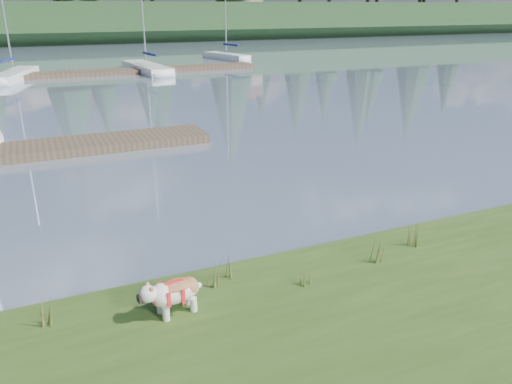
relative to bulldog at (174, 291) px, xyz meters
name	(u,v)px	position (x,y,z in m)	size (l,w,h in m)	color
ground	(57,77)	(0.21, 32.62, -0.72)	(200.00, 200.00, 0.00)	gray
ridge	(36,23)	(0.21, 75.62, 1.78)	(200.00, 20.00, 5.00)	#1B3319
bulldog	(174,291)	(0.00, 0.00, 0.00)	(1.01, 0.50, 0.60)	silver
dock_far	(86,73)	(2.21, 32.62, -0.57)	(26.00, 2.20, 0.30)	#4C3D2C
sailboat_bg_2	(17,73)	(-2.38, 32.84, -0.39)	(3.59, 7.52, 11.20)	white
sailboat_bg_3	(144,66)	(6.64, 33.57, -0.40)	(2.52, 8.78, 12.64)	white
sailboat_bg_4	(223,56)	(15.41, 39.42, -0.39)	(2.92, 6.83, 10.03)	white
weed_0	(214,277)	(0.78, 0.44, -0.17)	(0.17, 0.14, 0.49)	#475B23
weed_1	(224,268)	(1.04, 0.62, -0.15)	(0.17, 0.14, 0.53)	#475B23
weed_2	(377,249)	(3.82, 0.10, -0.12)	(0.17, 0.14, 0.60)	#475B23
weed_3	(46,311)	(-1.80, 0.39, -0.10)	(0.17, 0.14, 0.64)	#475B23
weed_4	(305,276)	(2.24, -0.07, -0.22)	(0.17, 0.14, 0.36)	#475B23
weed_5	(412,233)	(4.83, 0.33, -0.09)	(0.17, 0.14, 0.66)	#475B23
mud_lip	(173,292)	(0.21, 1.02, -0.65)	(60.00, 0.50, 0.14)	#33281C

